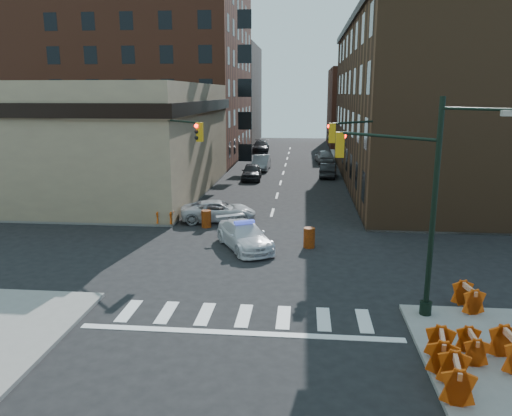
% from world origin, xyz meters
% --- Properties ---
extents(ground, '(140.00, 140.00, 0.00)m').
position_xyz_m(ground, '(0.00, 0.00, 0.00)').
color(ground, black).
rests_on(ground, ground).
extents(sidewalk_nw, '(34.00, 54.50, 0.15)m').
position_xyz_m(sidewalk_nw, '(-23.00, 32.75, 0.07)').
color(sidewalk_nw, gray).
rests_on(sidewalk_nw, ground).
extents(sidewalk_ne, '(34.00, 54.50, 0.15)m').
position_xyz_m(sidewalk_ne, '(23.00, 32.75, 0.07)').
color(sidewalk_ne, gray).
rests_on(sidewalk_ne, ground).
extents(bank_building, '(22.00, 22.00, 9.00)m').
position_xyz_m(bank_building, '(-17.00, 16.50, 4.50)').
color(bank_building, '#998664').
rests_on(bank_building, ground).
extents(apartment_block, '(25.00, 25.00, 24.00)m').
position_xyz_m(apartment_block, '(-18.50, 40.00, 12.00)').
color(apartment_block, '#5D2D1D').
rests_on(apartment_block, ground).
extents(commercial_row_ne, '(14.00, 34.00, 14.00)m').
position_xyz_m(commercial_row_ne, '(13.00, 22.50, 7.00)').
color(commercial_row_ne, '#4D331F').
rests_on(commercial_row_ne, ground).
extents(filler_nw, '(20.00, 18.00, 16.00)m').
position_xyz_m(filler_nw, '(-16.00, 62.00, 8.00)').
color(filler_nw, brown).
rests_on(filler_nw, ground).
extents(filler_ne, '(16.00, 16.00, 12.00)m').
position_xyz_m(filler_ne, '(14.00, 58.00, 6.00)').
color(filler_ne, '#5D2D1D').
rests_on(filler_ne, ground).
extents(signal_pole_se, '(5.40, 5.27, 8.00)m').
position_xyz_m(signal_pole_se, '(6.04, -5.52, 4.61)').
color(signal_pole_se, black).
rests_on(signal_pole_se, sidewalk_se).
extents(signal_pole_nw, '(3.58, 3.67, 8.00)m').
position_xyz_m(signal_pole_nw, '(-5.85, 5.34, 4.34)').
color(signal_pole_nw, black).
rests_on(signal_pole_nw, sidewalk_nw).
extents(signal_pole_ne, '(3.67, 3.58, 8.00)m').
position_xyz_m(signal_pole_ne, '(5.84, 5.35, 4.34)').
color(signal_pole_ne, black).
rests_on(signal_pole_ne, sidewalk_ne).
extents(tree_ne_near, '(3.00, 3.00, 4.85)m').
position_xyz_m(tree_ne_near, '(7.50, 26.00, 3.49)').
color(tree_ne_near, black).
rests_on(tree_ne_near, sidewalk_ne).
extents(tree_ne_far, '(3.00, 3.00, 4.85)m').
position_xyz_m(tree_ne_far, '(7.50, 34.00, 3.49)').
color(tree_ne_far, black).
rests_on(tree_ne_far, sidewalk_ne).
extents(police_car, '(4.01, 5.24, 1.41)m').
position_xyz_m(police_car, '(-0.99, 1.60, 0.71)').
color(police_car, silver).
rests_on(police_car, ground).
extents(pickup, '(5.26, 3.19, 1.37)m').
position_xyz_m(pickup, '(-3.39, 7.33, 0.68)').
color(pickup, '#B9B9BD').
rests_on(pickup, ground).
extents(parked_car_wnear, '(2.03, 4.63, 1.55)m').
position_xyz_m(parked_car_wnear, '(-2.90, 23.58, 0.78)').
color(parked_car_wnear, black).
rests_on(parked_car_wnear, ground).
extents(parked_car_wfar, '(1.82, 4.95, 1.62)m').
position_xyz_m(parked_car_wfar, '(-2.50, 29.96, 0.81)').
color(parked_car_wfar, gray).
rests_on(parked_car_wfar, ground).
extents(parked_car_wdeep, '(2.47, 5.64, 1.61)m').
position_xyz_m(parked_car_wdeep, '(-4.02, 46.66, 0.81)').
color(parked_car_wdeep, black).
rests_on(parked_car_wdeep, ground).
extents(parked_car_enear, '(1.89, 4.40, 1.41)m').
position_xyz_m(parked_car_enear, '(4.57, 25.72, 0.71)').
color(parked_car_enear, black).
rests_on(parked_car_enear, ground).
extents(parked_car_efar, '(2.35, 4.84, 1.59)m').
position_xyz_m(parked_car_efar, '(4.58, 36.51, 0.79)').
color(parked_car_efar, '#96999E').
rests_on(parked_car_efar, ground).
extents(pedestrian_a, '(0.76, 0.68, 1.75)m').
position_xyz_m(pedestrian_a, '(-7.88, 7.88, 1.02)').
color(pedestrian_a, black).
rests_on(pedestrian_a, sidewalk_nw).
extents(pedestrian_b, '(1.07, 0.89, 1.98)m').
position_xyz_m(pedestrian_b, '(-10.12, 6.00, 1.14)').
color(pedestrian_b, black).
rests_on(pedestrian_b, sidewalk_nw).
extents(pedestrian_c, '(0.99, 0.89, 1.62)m').
position_xyz_m(pedestrian_c, '(-11.27, 6.00, 0.96)').
color(pedestrian_c, '#1C222A').
rests_on(pedestrian_c, sidewalk_nw).
extents(barrel_road, '(0.71, 0.71, 1.10)m').
position_xyz_m(barrel_road, '(2.52, 2.09, 0.55)').
color(barrel_road, red).
rests_on(barrel_road, ground).
extents(barrel_bank, '(0.71, 0.71, 1.08)m').
position_xyz_m(barrel_bank, '(-3.88, 5.71, 0.54)').
color(barrel_bank, '#CD6009').
rests_on(barrel_bank, ground).
extents(barricade_se_a, '(0.82, 1.35, 0.95)m').
position_xyz_m(barricade_se_a, '(8.50, -5.70, 0.62)').
color(barricade_se_a, '#E75E0A').
rests_on(barricade_se_a, sidewalk_se).
extents(barricade_se_b, '(0.61, 1.17, 0.86)m').
position_xyz_m(barricade_se_b, '(7.46, -9.50, 0.58)').
color(barricade_se_b, '#DD4E0A').
rests_on(barricade_se_b, sidewalk_se).
extents(barricade_se_c, '(0.79, 1.43, 1.03)m').
position_xyz_m(barricade_se_c, '(8.50, -9.76, 0.67)').
color(barricade_se_c, '#EF4D0B').
rests_on(barricade_se_c, sidewalk_se).
extents(barricade_se_d, '(0.93, 1.48, 1.03)m').
position_xyz_m(barricade_se_d, '(6.40, -10.00, 0.67)').
color(barricade_se_d, '#C86609').
rests_on(barricade_se_d, sidewalk_se).
extents(barricade_se_e, '(0.89, 1.45, 1.02)m').
position_xyz_m(barricade_se_e, '(6.40, -11.50, 0.66)').
color(barricade_se_e, '#C95F09').
rests_on(barricade_se_e, sidewalk_se).
extents(barricade_nw_a, '(1.21, 0.67, 0.87)m').
position_xyz_m(barricade_nw_a, '(-6.50, 5.70, 0.59)').
color(barricade_nw_a, '#CE4109').
rests_on(barricade_nw_a, sidewalk_nw).
extents(barricade_nw_b, '(1.22, 0.65, 0.89)m').
position_xyz_m(barricade_nw_b, '(-10.75, 6.38, 0.60)').
color(barricade_nw_b, red).
rests_on(barricade_nw_b, sidewalk_nw).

